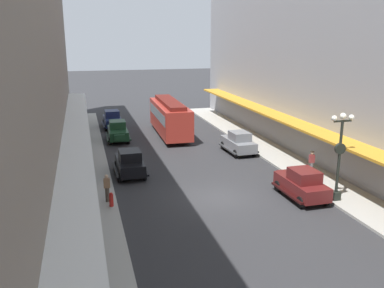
{
  "coord_description": "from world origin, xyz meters",
  "views": [
    {
      "loc": [
        -7.57,
        -21.94,
        9.39
      ],
      "look_at": [
        0.0,
        6.0,
        1.8
      ],
      "focal_mm": 38.29,
      "sensor_mm": 36.0,
      "label": 1
    }
  ],
  "objects_px": {
    "streetcar": "(170,116)",
    "lamp_post_with_clock": "(340,153)",
    "parked_car_0": "(302,183)",
    "parked_car_4": "(130,162)",
    "pedestrian_1": "(74,202)",
    "pedestrian_2": "(312,162)",
    "fire_hydrant": "(111,199)",
    "pedestrian_0": "(107,188)",
    "parked_car_2": "(238,142)",
    "parked_car_3": "(118,131)",
    "parked_car_1": "(112,119)"
  },
  "relations": [
    {
      "from": "streetcar",
      "to": "lamp_post_with_clock",
      "type": "distance_m",
      "value": 19.9
    },
    {
      "from": "parked_car_0",
      "to": "parked_car_4",
      "type": "xyz_separation_m",
      "value": [
        -9.42,
        6.94,
        0.0
      ]
    },
    {
      "from": "pedestrian_1",
      "to": "pedestrian_2",
      "type": "xyz_separation_m",
      "value": [
        15.77,
        2.92,
        0.0
      ]
    },
    {
      "from": "streetcar",
      "to": "lamp_post_with_clock",
      "type": "xyz_separation_m",
      "value": [
        5.8,
        -19.0,
        1.08
      ]
    },
    {
      "from": "fire_hydrant",
      "to": "pedestrian_0",
      "type": "bearing_deg",
      "value": 101.91
    },
    {
      "from": "lamp_post_with_clock",
      "to": "fire_hydrant",
      "type": "xyz_separation_m",
      "value": [
        -12.75,
        2.46,
        -2.42
      ]
    },
    {
      "from": "parked_car_0",
      "to": "parked_car_2",
      "type": "relative_size",
      "value": 0.99
    },
    {
      "from": "pedestrian_1",
      "to": "parked_car_2",
      "type": "bearing_deg",
      "value": 36.9
    },
    {
      "from": "fire_hydrant",
      "to": "pedestrian_0",
      "type": "xyz_separation_m",
      "value": [
        -0.16,
        0.76,
        0.43
      ]
    },
    {
      "from": "lamp_post_with_clock",
      "to": "parked_car_0",
      "type": "bearing_deg",
      "value": 146.05
    },
    {
      "from": "parked_car_3",
      "to": "pedestrian_0",
      "type": "height_order",
      "value": "parked_car_3"
    },
    {
      "from": "parked_car_2",
      "to": "pedestrian_1",
      "type": "distance_m",
      "value": 16.38
    },
    {
      "from": "pedestrian_2",
      "to": "pedestrian_0",
      "type": "bearing_deg",
      "value": -174.97
    },
    {
      "from": "parked_car_1",
      "to": "parked_car_2",
      "type": "distance_m",
      "value": 15.69
    },
    {
      "from": "lamp_post_with_clock",
      "to": "parked_car_3",
      "type": "bearing_deg",
      "value": 120.98
    },
    {
      "from": "fire_hydrant",
      "to": "lamp_post_with_clock",
      "type": "bearing_deg",
      "value": -10.91
    },
    {
      "from": "parked_car_2",
      "to": "streetcar",
      "type": "relative_size",
      "value": 0.45
    },
    {
      "from": "parked_car_3",
      "to": "parked_car_4",
      "type": "distance_m",
      "value": 10.18
    },
    {
      "from": "parked_car_3",
      "to": "streetcar",
      "type": "bearing_deg",
      "value": 8.79
    },
    {
      "from": "parked_car_1",
      "to": "streetcar",
      "type": "height_order",
      "value": "streetcar"
    },
    {
      "from": "pedestrian_0",
      "to": "fire_hydrant",
      "type": "bearing_deg",
      "value": -78.09
    },
    {
      "from": "parked_car_3",
      "to": "pedestrian_1",
      "type": "relative_size",
      "value": 2.57
    },
    {
      "from": "parked_car_1",
      "to": "pedestrian_0",
      "type": "distance_m",
      "value": 20.83
    },
    {
      "from": "lamp_post_with_clock",
      "to": "parked_car_2",
      "type": "bearing_deg",
      "value": 98.17
    },
    {
      "from": "parked_car_1",
      "to": "lamp_post_with_clock",
      "type": "height_order",
      "value": "lamp_post_with_clock"
    },
    {
      "from": "parked_car_0",
      "to": "streetcar",
      "type": "xyz_separation_m",
      "value": [
        -4.18,
        17.91,
        0.96
      ]
    },
    {
      "from": "parked_car_2",
      "to": "pedestrian_2",
      "type": "height_order",
      "value": "parked_car_2"
    },
    {
      "from": "parked_car_1",
      "to": "pedestrian_1",
      "type": "bearing_deg",
      "value": -99.49
    },
    {
      "from": "parked_car_1",
      "to": "pedestrian_1",
      "type": "height_order",
      "value": "parked_car_1"
    },
    {
      "from": "parked_car_0",
      "to": "fire_hydrant",
      "type": "bearing_deg",
      "value": 173.0
    },
    {
      "from": "parked_car_3",
      "to": "pedestrian_1",
      "type": "distance_m",
      "value": 17.12
    },
    {
      "from": "parked_car_2",
      "to": "lamp_post_with_clock",
      "type": "bearing_deg",
      "value": -81.83
    },
    {
      "from": "parked_car_4",
      "to": "pedestrian_2",
      "type": "relative_size",
      "value": 2.56
    },
    {
      "from": "parked_car_1",
      "to": "pedestrian_0",
      "type": "bearing_deg",
      "value": -95.32
    },
    {
      "from": "parked_car_1",
      "to": "pedestrian_1",
      "type": "xyz_separation_m",
      "value": [
        -3.75,
        -22.44,
        0.07
      ]
    },
    {
      "from": "parked_car_0",
      "to": "pedestrian_2",
      "type": "relative_size",
      "value": 2.56
    },
    {
      "from": "pedestrian_0",
      "to": "pedestrian_1",
      "type": "height_order",
      "value": "pedestrian_1"
    },
    {
      "from": "parked_car_2",
      "to": "pedestrian_2",
      "type": "bearing_deg",
      "value": -68.91
    },
    {
      "from": "parked_car_2",
      "to": "parked_car_4",
      "type": "bearing_deg",
      "value": -160.52
    },
    {
      "from": "parked_car_3",
      "to": "fire_hydrant",
      "type": "relative_size",
      "value": 5.23
    },
    {
      "from": "parked_car_3",
      "to": "pedestrian_2",
      "type": "distance_m",
      "value": 18.24
    },
    {
      "from": "streetcar",
      "to": "parked_car_4",
      "type": "bearing_deg",
      "value": -115.49
    },
    {
      "from": "parked_car_1",
      "to": "parked_car_0",
      "type": "bearing_deg",
      "value": -67.74
    },
    {
      "from": "fire_hydrant",
      "to": "pedestrian_1",
      "type": "height_order",
      "value": "pedestrian_1"
    },
    {
      "from": "parked_car_3",
      "to": "lamp_post_with_clock",
      "type": "height_order",
      "value": "lamp_post_with_clock"
    },
    {
      "from": "pedestrian_0",
      "to": "parked_car_0",
      "type": "bearing_deg",
      "value": -10.65
    },
    {
      "from": "pedestrian_1",
      "to": "fire_hydrant",
      "type": "bearing_deg",
      "value": 25.39
    },
    {
      "from": "pedestrian_1",
      "to": "parked_car_3",
      "type": "bearing_deg",
      "value": 77.18
    },
    {
      "from": "parked_car_4",
      "to": "parked_car_0",
      "type": "bearing_deg",
      "value": -36.38
    },
    {
      "from": "parked_car_4",
      "to": "fire_hydrant",
      "type": "height_order",
      "value": "parked_car_4"
    }
  ]
}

